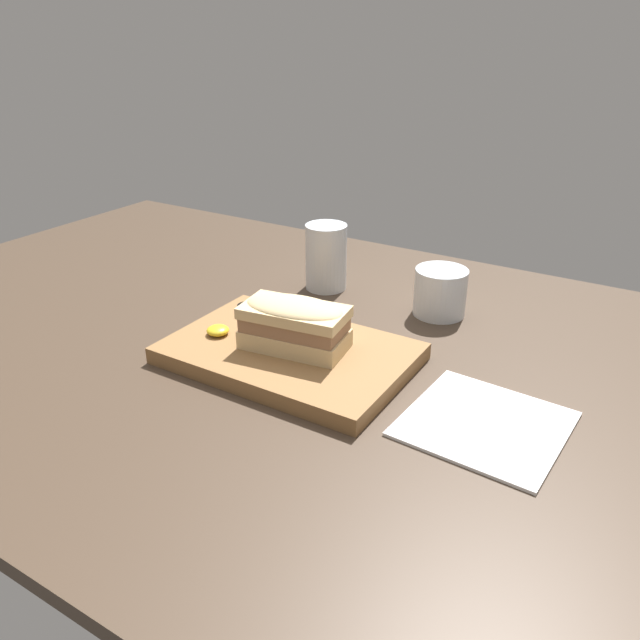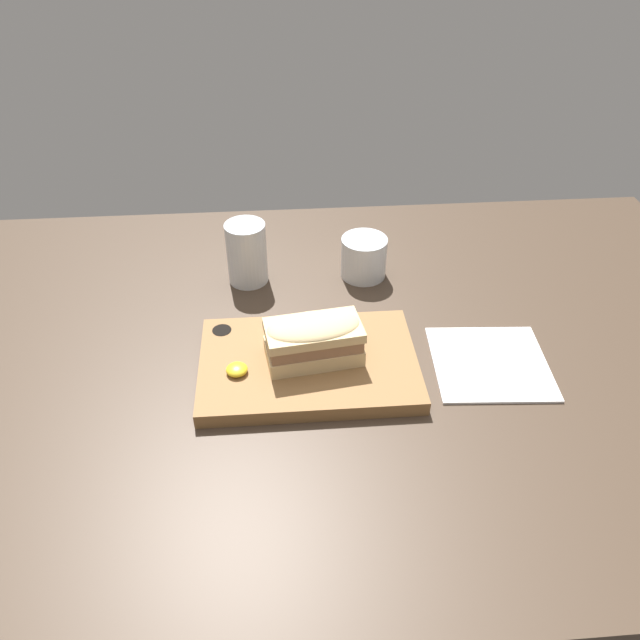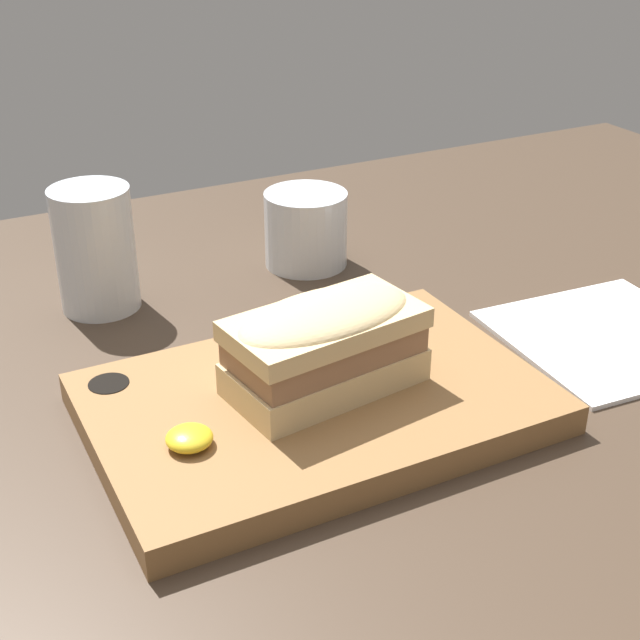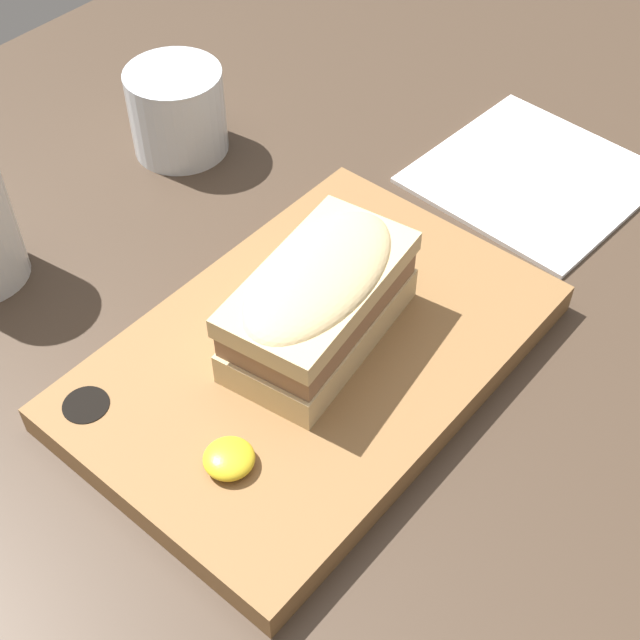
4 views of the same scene
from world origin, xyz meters
The scene contains 7 objects.
dining_table centered at (0.00, 0.00, 1.00)cm, with size 153.58×92.01×2.00cm.
serving_board centered at (1.71, -4.65, 3.13)cm, with size 31.78×21.10×2.32cm.
sandwich centered at (2.60, -4.53, 7.89)cm, with size 14.53×8.97×6.75cm.
mustard_dollop centered at (-8.51, -7.00, 4.88)cm, with size 3.09×3.09×1.24cm.
water_glass centered at (-7.32, 19.95, 6.82)cm, with size 6.98×6.98×11.11cm.
wine_glass centered at (13.20, 19.99, 5.40)cm, with size 8.08×8.08×7.36cm.
napkin centered at (28.98, -5.55, 2.20)cm, with size 17.97×17.73×0.40cm.
Camera 3 is at (-22.49, -52.75, 38.20)cm, focal length 50.00 mm.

